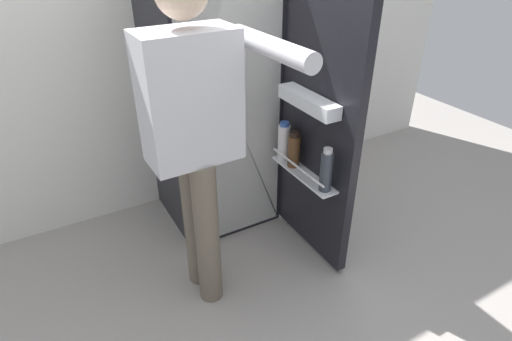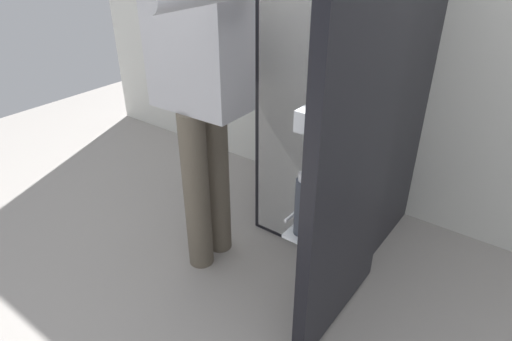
# 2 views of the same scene
# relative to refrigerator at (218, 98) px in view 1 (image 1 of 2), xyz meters

# --- Properties ---
(ground_plane) EXTENTS (6.08, 6.08, 0.00)m
(ground_plane) POSITION_rel_refrigerator_xyz_m (-0.03, -0.50, -0.82)
(ground_plane) COLOR gray
(kitchen_wall) EXTENTS (4.40, 0.10, 2.58)m
(kitchen_wall) POSITION_rel_refrigerator_xyz_m (-0.03, 0.41, 0.47)
(kitchen_wall) COLOR silver
(kitchen_wall) RESTS_ON ground_plane
(refrigerator) EXTENTS (0.68, 1.23, 1.65)m
(refrigerator) POSITION_rel_refrigerator_xyz_m (0.00, 0.00, 0.00)
(refrigerator) COLOR black
(refrigerator) RESTS_ON ground_plane
(person) EXTENTS (0.52, 0.70, 1.60)m
(person) POSITION_rel_refrigerator_xyz_m (-0.38, -0.58, 0.13)
(person) COLOR #665B4C
(person) RESTS_ON ground_plane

